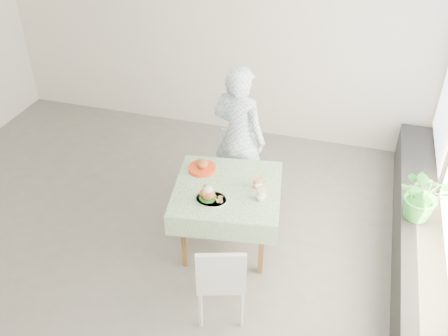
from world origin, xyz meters
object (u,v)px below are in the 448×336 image
(chair_near, at_px, (221,290))
(juice_cup_orange, at_px, (257,183))
(chair_far, at_px, (235,185))
(diner, at_px, (239,138))
(potted_plant, at_px, (424,195))
(main_dish, at_px, (209,196))
(cafe_table, at_px, (227,209))

(chair_near, height_order, juice_cup_orange, juice_cup_orange)
(chair_far, xyz_separation_m, diner, (0.01, 0.07, 0.59))
(potted_plant, bearing_deg, chair_near, -142.54)
(chair_near, xyz_separation_m, diner, (-0.29, 1.64, 0.59))
(main_dish, distance_m, juice_cup_orange, 0.51)
(chair_far, height_order, diner, diner)
(chair_far, distance_m, chair_near, 1.59)
(main_dish, bearing_deg, chair_near, -64.65)
(cafe_table, bearing_deg, juice_cup_orange, 16.91)
(cafe_table, relative_size, diner, 0.69)
(diner, relative_size, juice_cup_orange, 6.96)
(main_dish, bearing_deg, juice_cup_orange, 40.13)
(diner, bearing_deg, cafe_table, 110.45)
(main_dish, bearing_deg, cafe_table, 65.83)
(chair_near, xyz_separation_m, main_dish, (-0.31, 0.65, 0.52))
(diner, xyz_separation_m, juice_cup_orange, (0.37, -0.66, -0.06))
(diner, bearing_deg, juice_cup_orange, 132.80)
(diner, xyz_separation_m, main_dish, (-0.02, -0.99, -0.07))
(cafe_table, height_order, chair_near, chair_near)
(main_dish, height_order, juice_cup_orange, juice_cup_orange)
(chair_near, relative_size, potted_plant, 1.60)
(potted_plant, bearing_deg, juice_cup_orange, -169.41)
(chair_near, distance_m, juice_cup_orange, 1.11)
(chair_far, xyz_separation_m, potted_plant, (1.96, -0.29, 0.50))
(chair_far, xyz_separation_m, chair_near, (0.30, -1.56, -0.00))
(chair_near, xyz_separation_m, juice_cup_orange, (0.08, 0.98, 0.53))
(cafe_table, xyz_separation_m, diner, (-0.09, 0.74, 0.40))
(diner, distance_m, potted_plant, 1.98)
(chair_near, bearing_deg, chair_far, 100.90)
(chair_far, bearing_deg, cafe_table, -81.37)
(chair_near, distance_m, potted_plant, 2.15)
(chair_far, xyz_separation_m, juice_cup_orange, (0.38, -0.59, 0.53))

